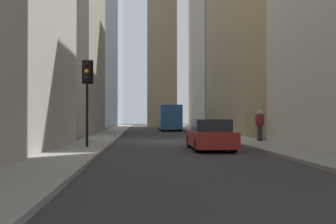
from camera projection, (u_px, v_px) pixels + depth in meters
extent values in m
plane|color=#302D30|center=(170.00, 142.00, 24.12)|extent=(135.00, 135.00, 0.00)
cube|color=gray|center=(97.00, 141.00, 23.82)|extent=(90.00, 2.20, 0.14)
cube|color=gray|center=(241.00, 140.00, 24.42)|extent=(90.00, 2.20, 0.14)
cube|color=beige|center=(231.00, 34.00, 53.76)|extent=(15.91, 10.00, 26.19)
cube|color=#9E8966|center=(274.00, 22.00, 36.28)|extent=(16.68, 10.00, 20.81)
cube|color=#9E8966|center=(162.00, 46.00, 60.72)|extent=(4.48, 4.48, 25.38)
cube|color=#285699|center=(170.00, 117.00, 42.85)|extent=(4.60, 2.25, 2.60)
cube|color=#38383D|center=(168.00, 120.00, 46.04)|extent=(1.90, 2.25, 1.90)
cube|color=black|center=(168.00, 115.00, 46.05)|extent=(1.92, 2.09, 0.64)
cylinder|color=black|center=(177.00, 126.00, 46.10)|extent=(0.88, 0.28, 0.88)
cylinder|color=black|center=(160.00, 126.00, 45.97)|extent=(0.88, 0.28, 0.88)
cylinder|color=black|center=(181.00, 127.00, 41.51)|extent=(0.88, 0.28, 0.88)
cylinder|color=black|center=(162.00, 127.00, 41.38)|extent=(0.88, 0.28, 0.88)
cube|color=maroon|center=(210.00, 138.00, 17.94)|extent=(4.30, 1.78, 0.70)
cube|color=black|center=(211.00, 125.00, 17.75)|extent=(2.10, 1.58, 0.54)
cylinder|color=black|center=(221.00, 141.00, 19.34)|extent=(0.64, 0.22, 0.64)
cylinder|color=black|center=(190.00, 141.00, 19.23)|extent=(0.64, 0.22, 0.64)
cylinder|color=black|center=(233.00, 145.00, 16.64)|extent=(0.64, 0.22, 0.64)
cylinder|color=black|center=(197.00, 145.00, 16.54)|extent=(0.64, 0.22, 0.64)
cylinder|color=black|center=(87.00, 114.00, 17.83)|extent=(0.12, 0.12, 3.02)
cube|color=black|center=(87.00, 72.00, 17.85)|extent=(0.28, 0.32, 0.90)
cube|color=black|center=(88.00, 72.00, 18.01)|extent=(0.03, 0.52, 1.10)
sphere|color=black|center=(87.00, 65.00, 17.70)|extent=(0.20, 0.20, 0.20)
sphere|color=orange|center=(87.00, 71.00, 17.69)|extent=(0.20, 0.20, 0.20)
sphere|color=black|center=(87.00, 78.00, 17.69)|extent=(0.20, 0.20, 0.20)
cylinder|color=#33333D|center=(261.00, 133.00, 22.36)|extent=(0.16, 0.16, 0.88)
cylinder|color=#33333D|center=(258.00, 133.00, 22.35)|extent=(0.16, 0.16, 0.88)
cube|color=maroon|center=(260.00, 120.00, 22.36)|extent=(0.26, 0.44, 0.66)
sphere|color=beige|center=(260.00, 112.00, 22.37)|extent=(0.22, 0.22, 0.22)
cylinder|color=brown|center=(115.00, 136.00, 26.68)|extent=(0.07, 0.07, 0.20)
cylinder|color=brown|center=(115.00, 134.00, 26.68)|extent=(0.03, 0.03, 0.07)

